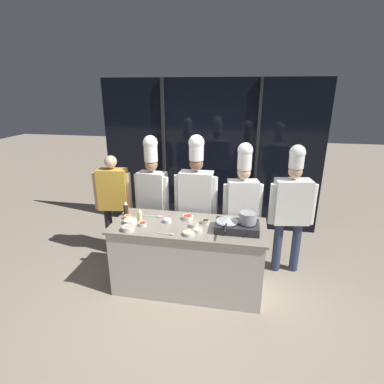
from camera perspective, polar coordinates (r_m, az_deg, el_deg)
The scene contains 25 objects.
ground_plane at distance 4.24m, azimuth -0.65°, elevation -17.41°, with size 24.00×24.00×0.00m, color gray.
window_wall_back at distance 5.48m, azimuth 3.32°, elevation 6.77°, with size 3.95×0.09×2.70m.
demo_counter at distance 3.99m, azimuth -0.67°, elevation -12.15°, with size 1.93×0.79×0.91m.
portable_stove at distance 3.65m, azimuth 8.56°, elevation -6.51°, with size 0.52×0.35×0.11m.
frying_pan at distance 3.61m, azimuth 6.69°, elevation -5.38°, with size 0.28×0.48×0.04m.
stock_pot at distance 3.59m, azimuth 10.58°, elevation -4.79°, with size 0.24×0.21×0.14m.
squeeze_bottle_oil at distance 3.92m, azimuth -9.91°, elevation -4.32°, with size 0.06×0.06×0.16m.
squeeze_bottle_soy at distance 4.10m, azimuth -12.48°, elevation -3.14°, with size 0.06×0.06×0.20m.
prep_bowl_chili_flakes at distance 3.91m, azimuth -0.84°, elevation -4.80°, with size 0.13×0.13×0.05m.
prep_bowl_chicken at distance 3.58m, azimuth 1.15°, elevation -7.31°, with size 0.10×0.10×0.04m.
prep_bowl_carrots at distance 4.01m, azimuth -12.17°, elevation -4.65°, with size 0.10×0.10×0.05m.
prep_bowl_mushrooms at distance 3.71m, azimuth 0.39°, elevation -6.27°, with size 0.11×0.11×0.05m.
prep_bowl_ginger at distance 3.51m, azimuth -0.62°, elevation -7.86°, with size 0.13×0.13×0.04m.
prep_bowl_soy_glaze at distance 3.79m, azimuth 2.61°, elevation -5.62°, with size 0.10×0.10×0.05m.
prep_bowl_noodles at distance 3.88m, azimuth -11.66°, elevation -5.46°, with size 0.17×0.17×0.05m.
prep_bowl_shrimp at distance 3.70m, azimuth -12.10°, elevation -6.72°, with size 0.15×0.15×0.06m.
prep_bowl_bell_pepper at distance 3.78m, azimuth -9.39°, elevation -6.04°, with size 0.09×0.09×0.04m.
prep_bowl_bean_sprouts at distance 3.83m, azimuth -4.71°, elevation -5.41°, with size 0.10×0.10×0.05m.
serving_spoon_slotted at distance 4.02m, azimuth -6.73°, elevation -4.60°, with size 0.26×0.07×0.02m.
serving_spoon_solid at distance 3.54m, azimuth -4.40°, elevation -8.00°, with size 0.20×0.04×0.02m.
person_guest at distance 4.71m, azimuth -14.69°, elevation -0.84°, with size 0.57×0.29×1.60m.
chef_head at distance 4.43m, azimuth -7.55°, elevation 0.24°, with size 0.53×0.26×1.91m.
chef_sous at distance 4.24m, azimuth 0.79°, elevation -0.46°, with size 0.62×0.25×1.95m.
chef_line at distance 4.17m, azimuth 9.56°, elevation -1.58°, with size 0.53×0.28×1.86m.
chef_pastry at distance 4.29m, azimuth 18.44°, elevation -2.10°, with size 0.62×0.32×1.85m.
Camera 1 is at (0.67, -3.33, 2.54)m, focal length 28.00 mm.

